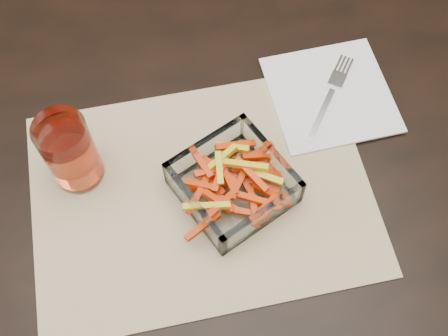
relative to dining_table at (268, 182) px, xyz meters
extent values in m
plane|color=#331E0F|center=(0.00, 0.00, -0.66)|extent=(4.50, 4.50, 0.00)
cube|color=black|center=(0.00, 0.00, 0.07)|extent=(1.60, 0.90, 0.03)
cube|color=tan|center=(-0.11, -0.04, 0.09)|extent=(0.45, 0.33, 0.00)
cube|color=white|center=(-0.07, -0.04, 0.09)|extent=(0.17, 0.17, 0.01)
cube|color=white|center=(-0.09, 0.01, 0.12)|extent=(0.12, 0.06, 0.05)
cube|color=white|center=(-0.04, -0.10, 0.12)|extent=(0.12, 0.06, 0.05)
cube|color=white|center=(-0.12, -0.07, 0.12)|extent=(0.06, 0.12, 0.05)
cube|color=white|center=(-0.01, -0.02, 0.12)|extent=(0.06, 0.12, 0.05)
cylinder|color=white|center=(-0.26, 0.02, 0.15)|extent=(0.07, 0.07, 0.12)
cylinder|color=red|center=(-0.26, 0.02, 0.14)|extent=(0.06, 0.06, 0.08)
cube|color=white|center=(0.11, 0.08, 0.09)|extent=(0.18, 0.18, 0.00)
cube|color=silver|center=(0.08, 0.05, 0.10)|extent=(0.06, 0.08, 0.00)
cube|color=silver|center=(0.12, 0.10, 0.10)|extent=(0.03, 0.04, 0.00)
cube|color=silver|center=(0.13, 0.13, 0.10)|extent=(0.02, 0.03, 0.00)
cube|color=silver|center=(0.14, 0.13, 0.10)|extent=(0.02, 0.03, 0.00)
cube|color=silver|center=(0.14, 0.12, 0.10)|extent=(0.02, 0.03, 0.00)
cube|color=silver|center=(0.15, 0.12, 0.10)|extent=(0.02, 0.03, 0.00)
camera|label=1|loc=(-0.14, -0.35, 0.78)|focal=45.00mm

